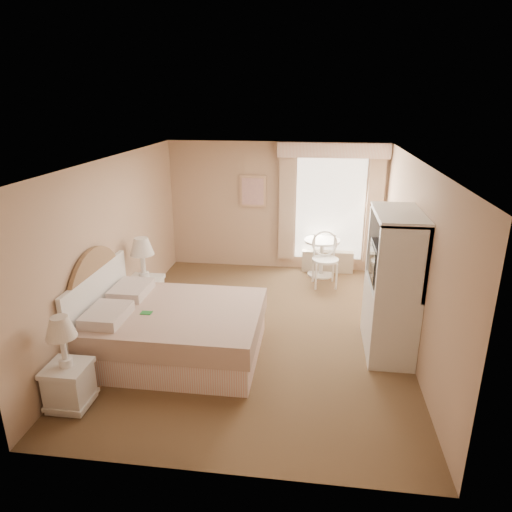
# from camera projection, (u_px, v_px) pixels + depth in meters

# --- Properties ---
(room) EXTENTS (4.21, 5.51, 2.51)m
(room) POSITION_uv_depth(u_px,v_px,m) (258.00, 251.00, 6.36)
(room) COLOR brown
(room) RESTS_ON ground
(window) EXTENTS (2.05, 0.22, 2.51)m
(window) POSITION_uv_depth(u_px,v_px,m) (330.00, 205.00, 8.68)
(window) COLOR white
(window) RESTS_ON room
(framed_art) EXTENTS (0.52, 0.04, 0.62)m
(framed_art) POSITION_uv_depth(u_px,v_px,m) (253.00, 191.00, 8.86)
(framed_art) COLOR tan
(framed_art) RESTS_ON room
(bed) EXTENTS (2.24, 1.76, 1.56)m
(bed) POSITION_uv_depth(u_px,v_px,m) (167.00, 329.00, 6.05)
(bed) COLOR #E4A694
(bed) RESTS_ON room
(nightstand_near) EXTENTS (0.45, 0.45, 1.09)m
(nightstand_near) POSITION_uv_depth(u_px,v_px,m) (68.00, 375.00, 4.97)
(nightstand_near) COLOR white
(nightstand_near) RESTS_ON room
(nightstand_far) EXTENTS (0.51, 0.51, 1.24)m
(nightstand_far) POSITION_uv_depth(u_px,v_px,m) (145.00, 286.00, 7.17)
(nightstand_far) COLOR white
(nightstand_far) RESTS_ON room
(round_table) EXTENTS (0.68, 0.68, 0.72)m
(round_table) POSITION_uv_depth(u_px,v_px,m) (322.00, 252.00, 8.74)
(round_table) COLOR white
(round_table) RESTS_ON room
(cafe_chair) EXTENTS (0.54, 0.54, 1.00)m
(cafe_chair) POSITION_uv_depth(u_px,v_px,m) (325.00, 255.00, 8.27)
(cafe_chair) COLOR white
(cafe_chair) RESTS_ON room
(armoire) EXTENTS (0.58, 1.16, 1.93)m
(armoire) POSITION_uv_depth(u_px,v_px,m) (391.00, 295.00, 6.02)
(armoire) COLOR white
(armoire) RESTS_ON room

